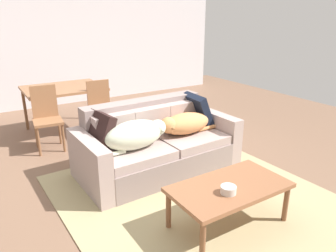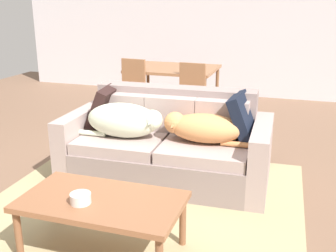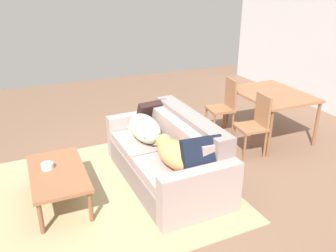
{
  "view_description": "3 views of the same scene",
  "coord_description": "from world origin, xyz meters",
  "px_view_note": "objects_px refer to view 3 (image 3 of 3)",
  "views": [
    {
      "loc": [
        -1.71,
        -3.26,
        1.95
      ],
      "look_at": [
        0.32,
        -0.03,
        0.6
      ],
      "focal_mm": 34.62,
      "sensor_mm": 36.0,
      "label": 1
    },
    {
      "loc": [
        1.39,
        -3.57,
        1.74
      ],
      "look_at": [
        0.3,
        -0.2,
        0.63
      ],
      "focal_mm": 43.5,
      "sensor_mm": 36.0,
      "label": 2
    },
    {
      "loc": [
        3.97,
        -1.56,
        2.52
      ],
      "look_at": [
        0.09,
        0.12,
        0.72
      ],
      "focal_mm": 37.98,
      "sensor_mm": 36.0,
      "label": 3
    }
  ],
  "objects_px": {
    "dog_on_right_cushion": "(174,153)",
    "dining_chair_near_right": "(255,122)",
    "dog_on_left_cushion": "(145,129)",
    "throw_pillow_by_left_arm": "(152,115)",
    "dining_chair_near_left": "(224,104)",
    "coffee_table": "(58,175)",
    "throw_pillow_by_right_arm": "(203,158)",
    "bowl_on_coffee_table": "(47,166)",
    "couch": "(170,157)",
    "dining_table": "(272,97)"
  },
  "relations": [
    {
      "from": "dog_on_left_cushion",
      "to": "throw_pillow_by_right_arm",
      "type": "height_order",
      "value": "throw_pillow_by_right_arm"
    },
    {
      "from": "coffee_table",
      "to": "bowl_on_coffee_table",
      "type": "xyz_separation_m",
      "value": [
        -0.1,
        -0.1,
        0.08
      ]
    },
    {
      "from": "dining_table",
      "to": "throw_pillow_by_left_arm",
      "type": "bearing_deg",
      "value": -94.48
    },
    {
      "from": "throw_pillow_by_right_arm",
      "to": "dining_chair_near_right",
      "type": "xyz_separation_m",
      "value": [
        -0.9,
        1.37,
        -0.14
      ]
    },
    {
      "from": "bowl_on_coffee_table",
      "to": "dining_chair_near_left",
      "type": "distance_m",
      "value": 3.08
    },
    {
      "from": "couch",
      "to": "dining_chair_near_left",
      "type": "bearing_deg",
      "value": 123.3
    },
    {
      "from": "dog_on_right_cushion",
      "to": "bowl_on_coffee_table",
      "type": "xyz_separation_m",
      "value": [
        -0.5,
        -1.4,
        -0.12
      ]
    },
    {
      "from": "couch",
      "to": "dining_chair_near_right",
      "type": "relative_size",
      "value": 2.2
    },
    {
      "from": "throw_pillow_by_left_arm",
      "to": "dining_chair_near_left",
      "type": "height_order",
      "value": "dining_chair_near_left"
    },
    {
      "from": "dog_on_left_cushion",
      "to": "dining_chair_near_left",
      "type": "xyz_separation_m",
      "value": [
        -0.64,
        1.64,
        -0.1
      ]
    },
    {
      "from": "throw_pillow_by_right_arm",
      "to": "dining_chair_near_left",
      "type": "relative_size",
      "value": 0.5
    },
    {
      "from": "bowl_on_coffee_table",
      "to": "dining_chair_near_left",
      "type": "relative_size",
      "value": 0.15
    },
    {
      "from": "dining_chair_near_right",
      "to": "throw_pillow_by_left_arm",
      "type": "bearing_deg",
      "value": -106.97
    },
    {
      "from": "dog_on_right_cushion",
      "to": "throw_pillow_by_right_arm",
      "type": "bearing_deg",
      "value": 24.98
    },
    {
      "from": "dog_on_right_cushion",
      "to": "dining_table",
      "type": "xyz_separation_m",
      "value": [
        -0.95,
        2.16,
        0.12
      ]
    },
    {
      "from": "bowl_on_coffee_table",
      "to": "coffee_table",
      "type": "bearing_deg",
      "value": 42.56
    },
    {
      "from": "bowl_on_coffee_table",
      "to": "couch",
      "type": "bearing_deg",
      "value": 85.14
    },
    {
      "from": "dog_on_left_cushion",
      "to": "dining_table",
      "type": "height_order",
      "value": "dog_on_left_cushion"
    },
    {
      "from": "dog_on_right_cushion",
      "to": "throw_pillow_by_right_arm",
      "type": "height_order",
      "value": "throw_pillow_by_right_arm"
    },
    {
      "from": "dining_chair_near_left",
      "to": "dining_chair_near_right",
      "type": "height_order",
      "value": "dining_chair_near_left"
    },
    {
      "from": "dog_on_left_cushion",
      "to": "dining_chair_near_right",
      "type": "height_order",
      "value": "dining_chair_near_right"
    },
    {
      "from": "couch",
      "to": "dining_table",
      "type": "height_order",
      "value": "couch"
    },
    {
      "from": "dog_on_right_cushion",
      "to": "coffee_table",
      "type": "distance_m",
      "value": 1.38
    },
    {
      "from": "couch",
      "to": "bowl_on_coffee_table",
      "type": "height_order",
      "value": "couch"
    },
    {
      "from": "throw_pillow_by_left_arm",
      "to": "bowl_on_coffee_table",
      "type": "height_order",
      "value": "throw_pillow_by_left_arm"
    },
    {
      "from": "throw_pillow_by_right_arm",
      "to": "dining_chair_near_left",
      "type": "height_order",
      "value": "dining_chair_near_left"
    },
    {
      "from": "bowl_on_coffee_table",
      "to": "dining_chair_near_right",
      "type": "distance_m",
      "value": 2.96
    },
    {
      "from": "dog_on_left_cushion",
      "to": "dining_chair_near_left",
      "type": "relative_size",
      "value": 0.95
    },
    {
      "from": "dog_on_right_cushion",
      "to": "dining_chair_near_right",
      "type": "height_order",
      "value": "dining_chair_near_right"
    },
    {
      "from": "couch",
      "to": "dog_on_right_cushion",
      "type": "height_order",
      "value": "couch"
    },
    {
      "from": "throw_pillow_by_right_arm",
      "to": "coffee_table",
      "type": "height_order",
      "value": "throw_pillow_by_right_arm"
    },
    {
      "from": "throw_pillow_by_right_arm",
      "to": "dining_table",
      "type": "xyz_separation_m",
      "value": [
        -1.31,
        1.98,
        0.04
      ]
    },
    {
      "from": "dog_on_left_cushion",
      "to": "throw_pillow_by_right_arm",
      "type": "xyz_separation_m",
      "value": [
        1.11,
        0.28,
        0.04
      ]
    },
    {
      "from": "dining_table",
      "to": "dog_on_left_cushion",
      "type": "bearing_deg",
      "value": -84.79
    },
    {
      "from": "coffee_table",
      "to": "dining_chair_near_left",
      "type": "distance_m",
      "value": 3.03
    },
    {
      "from": "dining_chair_near_right",
      "to": "dining_table",
      "type": "bearing_deg",
      "value": 128.94
    },
    {
      "from": "dining_table",
      "to": "dining_chair_near_right",
      "type": "distance_m",
      "value": 0.75
    },
    {
      "from": "bowl_on_coffee_table",
      "to": "dining_chair_near_right",
      "type": "relative_size",
      "value": 0.15
    },
    {
      "from": "couch",
      "to": "bowl_on_coffee_table",
      "type": "distance_m",
      "value": 1.52
    },
    {
      "from": "dog_on_right_cushion",
      "to": "throw_pillow_by_left_arm",
      "type": "distance_m",
      "value": 1.12
    },
    {
      "from": "dog_on_left_cushion",
      "to": "throw_pillow_by_right_arm",
      "type": "bearing_deg",
      "value": 12.39
    },
    {
      "from": "throw_pillow_by_left_arm",
      "to": "coffee_table",
      "type": "bearing_deg",
      "value": -63.73
    },
    {
      "from": "dining_chair_near_left",
      "to": "dog_on_right_cushion",
      "type": "bearing_deg",
      "value": -42.33
    },
    {
      "from": "dining_table",
      "to": "coffee_table",
      "type": "bearing_deg",
      "value": -80.92
    },
    {
      "from": "throw_pillow_by_left_arm",
      "to": "dining_table",
      "type": "relative_size",
      "value": 0.36
    },
    {
      "from": "dog_on_left_cushion",
      "to": "dining_table",
      "type": "bearing_deg",
      "value": 93.41
    },
    {
      "from": "throw_pillow_by_left_arm",
      "to": "dining_chair_near_left",
      "type": "xyz_separation_m",
      "value": [
        -0.28,
        1.41,
        -0.13
      ]
    },
    {
      "from": "dog_on_left_cushion",
      "to": "throw_pillow_by_left_arm",
      "type": "relative_size",
      "value": 2.01
    },
    {
      "from": "coffee_table",
      "to": "bowl_on_coffee_table",
      "type": "bearing_deg",
      "value": -137.44
    },
    {
      "from": "coffee_table",
      "to": "dining_chair_near_left",
      "type": "relative_size",
      "value": 1.18
    }
  ]
}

